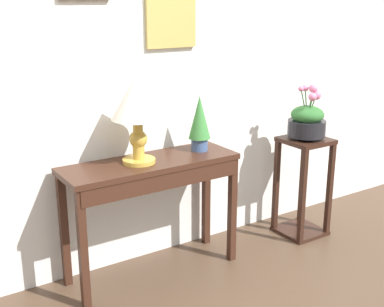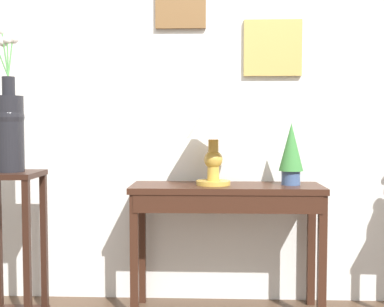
{
  "view_description": "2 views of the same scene",
  "coord_description": "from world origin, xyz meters",
  "px_view_note": "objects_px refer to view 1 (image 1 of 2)",
  "views": [
    {
      "loc": [
        -1.4,
        -1.51,
        1.68
      ],
      "look_at": [
        0.25,
        1.01,
        0.78
      ],
      "focal_mm": 47.71,
      "sensor_mm": 36.0,
      "label": 1
    },
    {
      "loc": [
        -0.09,
        -1.8,
        1.11
      ],
      "look_at": [
        -0.2,
        1.18,
        0.93
      ],
      "focal_mm": 47.11,
      "sensor_mm": 36.0,
      "label": 2
    }
  ],
  "objects_px": {
    "potted_plant_on_console": "(200,121)",
    "planter_bowl_wide_right": "(307,121)",
    "pedestal_stand_right": "(303,187)",
    "table_lamp": "(137,103)",
    "console_table": "(153,180)"
  },
  "relations": [
    {
      "from": "table_lamp",
      "to": "planter_bowl_wide_right",
      "type": "bearing_deg",
      "value": -4.6
    },
    {
      "from": "potted_plant_on_console",
      "to": "table_lamp",
      "type": "bearing_deg",
      "value": -177.67
    },
    {
      "from": "planter_bowl_wide_right",
      "to": "table_lamp",
      "type": "bearing_deg",
      "value": 175.4
    },
    {
      "from": "console_table",
      "to": "table_lamp",
      "type": "height_order",
      "value": "table_lamp"
    },
    {
      "from": "pedestal_stand_right",
      "to": "potted_plant_on_console",
      "type": "bearing_deg",
      "value": 171.88
    },
    {
      "from": "console_table",
      "to": "table_lamp",
      "type": "distance_m",
      "value": 0.49
    },
    {
      "from": "potted_plant_on_console",
      "to": "planter_bowl_wide_right",
      "type": "xyz_separation_m",
      "value": [
        0.84,
        -0.12,
        -0.08
      ]
    },
    {
      "from": "console_table",
      "to": "table_lamp",
      "type": "relative_size",
      "value": 2.1
    },
    {
      "from": "console_table",
      "to": "planter_bowl_wide_right",
      "type": "bearing_deg",
      "value": -3.87
    },
    {
      "from": "console_table",
      "to": "pedestal_stand_right",
      "type": "bearing_deg",
      "value": -3.76
    },
    {
      "from": "potted_plant_on_console",
      "to": "planter_bowl_wide_right",
      "type": "distance_m",
      "value": 0.85
    },
    {
      "from": "table_lamp",
      "to": "pedestal_stand_right",
      "type": "xyz_separation_m",
      "value": [
        1.29,
        -0.1,
        -0.75
      ]
    },
    {
      "from": "potted_plant_on_console",
      "to": "pedestal_stand_right",
      "type": "xyz_separation_m",
      "value": [
        0.84,
        -0.12,
        -0.58
      ]
    },
    {
      "from": "table_lamp",
      "to": "potted_plant_on_console",
      "type": "height_order",
      "value": "table_lamp"
    },
    {
      "from": "console_table",
      "to": "pedestal_stand_right",
      "type": "height_order",
      "value": "console_table"
    }
  ]
}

